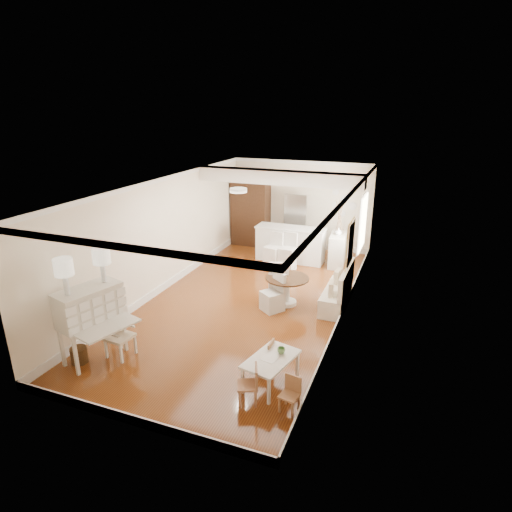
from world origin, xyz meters
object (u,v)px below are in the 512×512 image
Objects in this scene: kids_chair_c at (289,395)px; slip_chair_far at (278,279)px; slip_chair_near at (272,292)px; wicker_basket at (79,355)px; kids_chair_b at (264,355)px; bar_stool_left at (273,251)px; breakfast_counter at (290,244)px; bar_stool_right at (287,252)px; secretary_bureau at (92,324)px; fridge at (306,224)px; pantry_cabinet at (251,211)px; dining_table at (287,291)px; sideboard at (337,250)px; kids_table at (271,371)px; kids_chair_a at (247,385)px; gustavian_armchair at (120,336)px.

slip_chair_far is at bearing 121.02° from kids_chair_c.
wicker_basket is at bearing -91.82° from slip_chair_near.
bar_stool_left is at bearing -161.96° from kids_chair_b.
breakfast_counter reaches higher than wicker_basket.
bar_stool_right is (-1.06, 4.76, 0.24)m from kids_chair_b.
breakfast_counter is 0.87m from bar_stool_left.
bar_stool_right is at bearing 86.72° from secretary_bureau.
fridge reaches higher than kids_chair_c.
breakfast_counter is at bearing -32.43° from pantry_cabinet.
breakfast_counter reaches higher than dining_table.
breakfast_counter is 2.11× the size of sideboard.
kids_table is at bearing -34.85° from slip_chair_near.
kids_chair_b is 7.32m from pantry_cabinet.
kids_table is at bearing -65.76° from pantry_cabinet.
kids_chair_c is (0.66, 0.05, -0.04)m from kids_chair_a.
slip_chair_near is at bearing -62.64° from pantry_cabinet.
fridge is (-1.26, 6.99, 0.65)m from kids_table.
slip_chair_near is at bearing -80.05° from breakfast_counter.
dining_table is at bearing 118.14° from kids_chair_c.
pantry_cabinet reaches higher than breakfast_counter.
kids_chair_b reaches higher than kids_table.
secretary_bureau is at bearing -90.87° from bar_stool_left.
bar_stool_left is (-1.47, 4.74, 0.23)m from kids_chair_b.
kids_chair_b reaches higher than kids_chair_c.
gustavian_armchair is at bearing -87.64° from bar_stool_left.
kids_chair_b is 0.55× the size of bar_stool_right.
bar_stool_right is at bearing 117.86° from kids_chair_c.
fridge is (2.00, 7.41, 0.20)m from secretary_bureau.
breakfast_counter is 1.14m from fridge.
slip_chair_far is at bearing 57.88° from wicker_basket.
pantry_cabinet reaches higher than sideboard.
dining_table is at bearing -48.40° from bar_stool_left.
breakfast_counter is 1.95× the size of bar_stool_left.
fridge reaches higher than slip_chair_far.
bar_stool_left is (1.16, 5.29, 0.12)m from gustavian_armchair.
wicker_basket is 4.67m from slip_chair_far.
kids_chair_b is at bearing 17.39° from wicker_basket.
secretary_bureau is 4.38m from slip_chair_far.
kids_chair_a is 3.26m from slip_chair_near.
wicker_basket is at bearing -169.42° from kids_table.
kids_chair_a is 6.63m from sideboard.
kids_chair_a is at bearing -73.81° from bar_stool_right.
secretary_bureau reaches higher than gustavian_armchair.
slip_chair_far is at bearing 133.98° from slip_chair_near.
breakfast_counter is at bearing -99.21° from slip_chair_far.
bar_stool_right reaches higher than kids_chair_b.
fridge reaches higher than sideboard.
bar_stool_right is at bearing 104.29° from kids_table.
gustavian_armchair is at bearing -87.75° from pantry_cabinet.
bar_stool_right is (-0.43, 2.52, 0.09)m from slip_chair_near.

